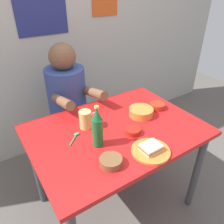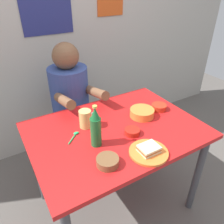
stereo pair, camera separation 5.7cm
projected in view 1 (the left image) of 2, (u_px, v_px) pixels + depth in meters
name	position (u px, v px, depth m)	size (l,w,h in m)	color
ground_plane	(115.00, 201.00, 1.82)	(6.00, 6.00, 0.00)	#59544F
wall_back	(48.00, 16.00, 1.89)	(4.40, 0.09, 2.60)	#ADA89E
dining_table	(116.00, 140.00, 1.48)	(1.10, 0.80, 0.74)	red
stool	(71.00, 132.00, 2.05)	(0.34, 0.34, 0.45)	#4C4C51
person_seated	(67.00, 92.00, 1.82)	(0.33, 0.56, 0.72)	#33478C
plate_orange	(151.00, 151.00, 1.23)	(0.22, 0.22, 0.01)	orange
sandwich	(151.00, 148.00, 1.22)	(0.11, 0.09, 0.04)	beige
beer_mug	(86.00, 119.00, 1.41)	(0.13, 0.08, 0.12)	#D1BC66
beer_bottle	(97.00, 128.00, 1.23)	(0.06, 0.06, 0.26)	#19602D
sauce_bowl_chili	(157.00, 106.00, 1.64)	(0.11, 0.11, 0.04)	red
soup_bowl_orange	(141.00, 112.00, 1.55)	(0.17, 0.17, 0.05)	orange
condiment_bowl_brown	(111.00, 161.00, 1.14)	(0.12, 0.12, 0.04)	brown
sambal_bowl_red	(133.00, 131.00, 1.38)	(0.10, 0.10, 0.03)	#B21E14
spoon	(75.00, 136.00, 1.35)	(0.10, 0.09, 0.01)	#26A559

